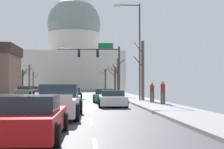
% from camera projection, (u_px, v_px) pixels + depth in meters
% --- Properties ---
extents(ground, '(20.00, 180.00, 0.20)m').
position_uv_depth(ground, '(38.00, 107.00, 21.32)').
color(ground, '#4B4B50').
extents(signal_gantry, '(7.91, 0.41, 6.64)m').
position_uv_depth(signal_gantry, '(102.00, 58.00, 38.48)').
color(signal_gantry, '#28282D').
rests_on(signal_gantry, ground).
extents(street_lamp_right, '(2.44, 0.24, 8.77)m').
position_uv_depth(street_lamp_right, '(136.00, 43.00, 27.64)').
color(street_lamp_right, '#333338').
rests_on(street_lamp_right, ground).
extents(capitol_building, '(29.18, 23.60, 30.70)m').
position_uv_depth(capitol_building, '(74.00, 53.00, 94.52)').
color(capitol_building, beige).
rests_on(capitol_building, ground).
extents(sedan_near_00, '(2.20, 4.67, 1.21)m').
position_uv_depth(sedan_near_00, '(72.00, 93.00, 33.39)').
color(sedan_near_00, black).
rests_on(sedan_near_00, ground).
extents(sedan_near_01, '(2.06, 4.71, 1.18)m').
position_uv_depth(sedan_near_01, '(104.00, 96.00, 27.55)').
color(sedan_near_01, '#1E7247').
rests_on(sedan_near_01, ground).
extents(sedan_near_02, '(2.10, 4.51, 1.17)m').
position_uv_depth(sedan_near_02, '(112.00, 99.00, 22.08)').
color(sedan_near_02, silver).
rests_on(sedan_near_02, ground).
extents(pickup_truck_near_03, '(2.35, 5.57, 1.61)m').
position_uv_depth(pickup_truck_near_03, '(58.00, 102.00, 14.91)').
color(pickup_truck_near_03, silver).
rests_on(pickup_truck_near_03, ground).
extents(sedan_near_04, '(2.16, 4.38, 1.29)m').
position_uv_depth(sedan_near_04, '(29.00, 118.00, 9.14)').
color(sedan_near_04, '#B71414').
rests_on(sedan_near_04, ground).
extents(sedan_oncoming_00, '(2.19, 4.36, 1.31)m').
position_uv_depth(sedan_oncoming_00, '(25.00, 91.00, 42.30)').
color(sedan_oncoming_00, '#6B6056').
rests_on(sedan_oncoming_00, ground).
extents(sedan_oncoming_01, '(2.19, 4.45, 1.18)m').
position_uv_depth(sedan_oncoming_01, '(38.00, 90.00, 54.37)').
color(sedan_oncoming_01, '#6B6056').
rests_on(sedan_oncoming_01, ground).
extents(sedan_oncoming_02, '(2.06, 4.37, 1.17)m').
position_uv_depth(sedan_oncoming_02, '(44.00, 89.00, 65.17)').
color(sedan_oncoming_02, '#B71414').
rests_on(sedan_oncoming_02, ground).
extents(sedan_oncoming_03, '(2.05, 4.51, 1.12)m').
position_uv_depth(sedan_oncoming_03, '(65.00, 88.00, 75.58)').
color(sedan_oncoming_03, navy).
rests_on(sedan_oncoming_03, ground).
extents(bare_tree_00, '(2.09, 2.44, 5.44)m').
position_uv_depth(bare_tree_00, '(105.00, 79.00, 71.12)').
color(bare_tree_00, '#423328').
rests_on(bare_tree_00, ground).
extents(bare_tree_01, '(1.75, 1.68, 6.35)m').
position_uv_depth(bare_tree_01, '(6.00, 72.00, 47.57)').
color(bare_tree_01, '#423328').
rests_on(bare_tree_01, ground).
extents(bare_tree_02, '(2.18, 1.65, 4.91)m').
position_uv_depth(bare_tree_02, '(115.00, 79.00, 51.22)').
color(bare_tree_02, '#423328').
rests_on(bare_tree_02, ground).
extents(bare_tree_03, '(1.48, 1.30, 4.94)m').
position_uv_depth(bare_tree_03, '(33.00, 81.00, 70.01)').
color(bare_tree_03, brown).
rests_on(bare_tree_03, ground).
extents(bare_tree_04, '(1.92, 1.41, 5.23)m').
position_uv_depth(bare_tree_04, '(118.00, 75.00, 45.04)').
color(bare_tree_04, '#4C3D2D').
rests_on(bare_tree_04, ground).
extents(bare_tree_05, '(1.93, 2.14, 5.60)m').
position_uv_depth(bare_tree_05, '(29.00, 77.00, 65.03)').
color(bare_tree_05, brown).
rests_on(bare_tree_05, ground).
extents(bare_tree_06, '(1.14, 2.43, 5.50)m').
position_uv_depth(bare_tree_06, '(143.00, 69.00, 28.42)').
color(bare_tree_06, brown).
rests_on(bare_tree_06, ground).
extents(bare_tree_07, '(2.03, 2.12, 4.26)m').
position_uv_depth(bare_tree_07, '(23.00, 80.00, 56.27)').
color(bare_tree_07, '#423328').
rests_on(bare_tree_07, ground).
extents(pedestrian_00, '(0.35, 0.34, 1.62)m').
position_uv_depth(pedestrian_00, '(152.00, 91.00, 24.91)').
color(pedestrian_00, '#4C4238').
rests_on(pedestrian_00, ground).
extents(pedestrian_01, '(0.35, 0.34, 1.70)m').
position_uv_depth(pedestrian_01, '(163.00, 91.00, 22.71)').
color(pedestrian_01, '#4C4238').
rests_on(pedestrian_01, ground).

